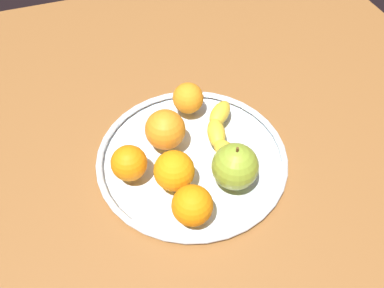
% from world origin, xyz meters
% --- Properties ---
extents(ground_plane, '(1.31, 1.31, 0.04)m').
position_xyz_m(ground_plane, '(0.00, 0.00, -0.02)').
color(ground_plane, brown).
extents(fruit_bowl, '(0.36, 0.36, 0.02)m').
position_xyz_m(fruit_bowl, '(0.00, 0.00, 0.01)').
color(fruit_bowl, silver).
rests_on(fruit_bowl, ground_plane).
extents(banana, '(0.18, 0.09, 0.03)m').
position_xyz_m(banana, '(-0.02, 0.07, 0.04)').
color(banana, yellow).
rests_on(banana, fruit_bowl).
extents(apple, '(0.08, 0.08, 0.09)m').
position_xyz_m(apple, '(0.08, 0.05, 0.06)').
color(apple, '#8AA72E').
rests_on(apple, fruit_bowl).
extents(orange_center, '(0.08, 0.08, 0.08)m').
position_xyz_m(orange_center, '(-0.04, -0.04, 0.06)').
color(orange_center, orange).
rests_on(orange_center, fruit_bowl).
extents(orange_front_right, '(0.06, 0.06, 0.06)m').
position_xyz_m(orange_front_right, '(0.01, -0.12, 0.05)').
color(orange_front_right, orange).
rests_on(orange_front_right, fruit_bowl).
extents(orange_back_left, '(0.07, 0.07, 0.07)m').
position_xyz_m(orange_back_left, '(0.05, -0.05, 0.05)').
color(orange_back_left, orange).
rests_on(orange_back_left, fruit_bowl).
extents(orange_front_left, '(0.07, 0.07, 0.07)m').
position_xyz_m(orange_front_left, '(0.12, -0.04, 0.05)').
color(orange_front_left, orange).
rests_on(orange_front_left, fruit_bowl).
extents(orange_back_right, '(0.06, 0.06, 0.06)m').
position_xyz_m(orange_back_right, '(-0.12, 0.03, 0.05)').
color(orange_back_right, orange).
rests_on(orange_back_right, fruit_bowl).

